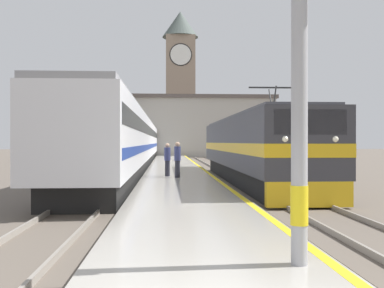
# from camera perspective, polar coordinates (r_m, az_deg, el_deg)

# --- Properties ---
(ground_plane) EXTENTS (200.00, 200.00, 0.00)m
(ground_plane) POSITION_cam_1_polar(r_m,az_deg,el_deg) (34.02, -2.15, -3.34)
(ground_plane) COLOR #60564C
(platform) EXTENTS (3.97, 140.00, 0.28)m
(platform) POSITION_cam_1_polar(r_m,az_deg,el_deg) (29.03, -1.94, -3.68)
(platform) COLOR #ADA89E
(platform) RESTS_ON ground
(rail_track_near) EXTENTS (2.83, 140.00, 0.16)m
(rail_track_near) POSITION_cam_1_polar(r_m,az_deg,el_deg) (29.37, 5.50, -3.85)
(rail_track_near) COLOR #60564C
(rail_track_near) RESTS_ON ground
(rail_track_far) EXTENTS (2.83, 140.00, 0.16)m
(rail_track_far) POSITION_cam_1_polar(r_m,az_deg,el_deg) (29.15, -8.63, -3.88)
(rail_track_far) COLOR #60564C
(rail_track_far) RESTS_ON ground
(locomotive_train) EXTENTS (2.92, 20.04, 4.46)m
(locomotive_train) POSITION_cam_1_polar(r_m,az_deg,el_deg) (24.07, 7.43, -0.56)
(locomotive_train) COLOR black
(locomotive_train) RESTS_ON ground
(passenger_train) EXTENTS (2.92, 53.87, 4.04)m
(passenger_train) POSITION_cam_1_polar(r_m,az_deg,el_deg) (39.21, -7.25, 0.32)
(passenger_train) COLOR black
(passenger_train) RESTS_ON ground
(catenary_mast) EXTENTS (2.78, 0.27, 7.67)m
(catenary_mast) POSITION_cam_1_polar(r_m,az_deg,el_deg) (7.28, 14.36, 16.14)
(catenary_mast) COLOR #9E9EA3
(catenary_mast) RESTS_ON platform
(person_on_platform) EXTENTS (0.34, 0.34, 1.79)m
(person_on_platform) POSITION_cam_1_polar(r_m,az_deg,el_deg) (24.32, -3.15, -1.88)
(person_on_platform) COLOR #23232D
(person_on_platform) RESTS_ON platform
(second_waiting_passenger) EXTENTS (0.34, 0.34, 1.86)m
(second_waiting_passenger) POSITION_cam_1_polar(r_m,az_deg,el_deg) (23.38, -1.86, -1.86)
(second_waiting_passenger) COLOR #23232D
(second_waiting_passenger) RESTS_ON platform
(clock_tower) EXTENTS (5.66, 5.66, 22.77)m
(clock_tower) POSITION_cam_1_polar(r_m,az_deg,el_deg) (71.75, -1.50, 8.37)
(clock_tower) COLOR gray
(clock_tower) RESTS_ON ground
(station_building) EXTENTS (24.47, 8.10, 8.68)m
(station_building) POSITION_cam_1_polar(r_m,az_deg,el_deg) (64.99, -0.45, 2.23)
(station_building) COLOR #A8A399
(station_building) RESTS_ON ground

